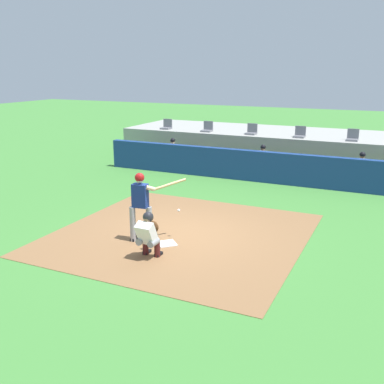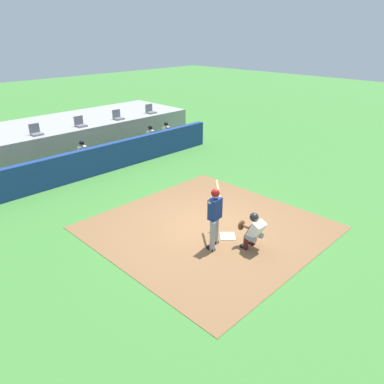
% 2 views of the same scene
% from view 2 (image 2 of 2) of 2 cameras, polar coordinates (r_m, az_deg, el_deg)
% --- Properties ---
extents(ground_plane, '(80.00, 80.00, 0.00)m').
position_cam_2_polar(ground_plane, '(11.53, 2.48, -5.55)').
color(ground_plane, '#428438').
extents(dirt_infield, '(6.40, 6.40, 0.01)m').
position_cam_2_polar(dirt_infield, '(11.52, 2.48, -5.52)').
color(dirt_infield, olive).
rests_on(dirt_infield, ground).
extents(home_plate, '(0.62, 0.62, 0.02)m').
position_cam_2_polar(home_plate, '(11.07, 5.55, -6.86)').
color(home_plate, white).
rests_on(home_plate, dirt_infield).
extents(batter_at_plate, '(1.19, 0.95, 1.80)m').
position_cam_2_polar(batter_at_plate, '(10.09, 3.58, -3.46)').
color(batter_at_plate, '#99999E').
rests_on(batter_at_plate, ground).
extents(catcher_crouched, '(0.48, 1.78, 1.13)m').
position_cam_2_polar(catcher_crouched, '(10.32, 9.44, -5.79)').
color(catcher_crouched, gray).
rests_on(catcher_crouched, ground).
extents(dugout_wall, '(13.00, 0.30, 1.20)m').
position_cam_2_polar(dugout_wall, '(16.00, -14.94, 4.66)').
color(dugout_wall, navy).
rests_on(dugout_wall, ground).
extents(dugout_bench, '(11.80, 0.44, 0.45)m').
position_cam_2_polar(dugout_bench, '(16.95, -16.56, 4.21)').
color(dugout_bench, olive).
rests_on(dugout_bench, ground).
extents(dugout_player_1, '(0.49, 0.70, 1.30)m').
position_cam_2_polar(dugout_player_1, '(16.69, -16.38, 5.57)').
color(dugout_player_1, '#939399').
rests_on(dugout_player_1, ground).
extents(dugout_player_2, '(0.49, 0.70, 1.30)m').
position_cam_2_polar(dugout_player_2, '(18.71, -6.20, 8.35)').
color(dugout_player_2, '#939399').
rests_on(dugout_player_2, ground).
extents(dugout_player_3, '(0.49, 0.70, 1.30)m').
position_cam_2_polar(dugout_player_3, '(19.37, -3.76, 8.97)').
color(dugout_player_3, '#939399').
rests_on(dugout_player_3, ground).
extents(stands_platform, '(15.00, 4.40, 1.40)m').
position_cam_2_polar(stands_platform, '(19.76, -21.66, 7.72)').
color(stands_platform, '#9E9E99').
rests_on(stands_platform, ground).
extents(stadium_seat_2, '(0.46, 0.46, 0.48)m').
position_cam_2_polar(stadium_seat_2, '(17.80, -23.14, 8.62)').
color(stadium_seat_2, slate).
rests_on(stadium_seat_2, stands_platform).
extents(stadium_seat_3, '(0.46, 0.46, 0.48)m').
position_cam_2_polar(stadium_seat_3, '(18.68, -17.03, 10.15)').
color(stadium_seat_3, slate).
rests_on(stadium_seat_3, stands_platform).
extents(stadium_seat_4, '(0.46, 0.46, 0.48)m').
position_cam_2_polar(stadium_seat_4, '(19.77, -11.48, 11.43)').
color(stadium_seat_4, slate).
rests_on(stadium_seat_4, stands_platform).
extents(stadium_seat_5, '(0.46, 0.46, 0.48)m').
position_cam_2_polar(stadium_seat_5, '(21.02, -6.51, 12.48)').
color(stadium_seat_5, slate).
rests_on(stadium_seat_5, stands_platform).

